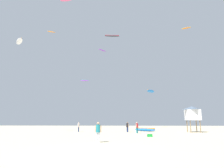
# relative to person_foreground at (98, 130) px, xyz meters

# --- Properties ---
(ground_plane) EXTENTS (120.00, 120.00, 0.00)m
(ground_plane) POSITION_rel_person_foreground_xyz_m (0.46, -4.79, -1.00)
(ground_plane) COLOR beige
(person_foreground) EXTENTS (0.55, 0.39, 1.71)m
(person_foreground) POSITION_rel_person_foreground_xyz_m (0.00, 0.00, 0.00)
(person_foreground) COLOR silver
(person_foreground) RESTS_ON ground
(person_midground) EXTENTS (0.36, 0.53, 1.59)m
(person_midground) POSITION_rel_person_foreground_xyz_m (-5.20, 15.50, -0.07)
(person_midground) COLOR navy
(person_midground) RESTS_ON ground
(person_left) EXTENTS (0.40, 0.42, 1.63)m
(person_left) POSITION_rel_person_foreground_xyz_m (2.99, 15.03, -0.05)
(person_left) COLOR navy
(person_left) RESTS_ON ground
(person_right) EXTENTS (0.37, 0.46, 1.64)m
(person_right) POSITION_rel_person_foreground_xyz_m (4.33, 12.33, -0.04)
(person_right) COLOR teal
(person_right) RESTS_ON ground
(kite_grounded_near) EXTENTS (4.14, 4.20, 0.58)m
(kite_grounded_near) POSITION_rel_person_foreground_xyz_m (6.21, 18.26, -0.73)
(kite_grounded_near) COLOR blue
(kite_grounded_near) RESTS_ON ground
(lifeguard_tower) EXTENTS (2.30, 2.30, 4.15)m
(lifeguard_tower) POSITION_rel_person_foreground_xyz_m (13.51, 14.69, 2.06)
(lifeguard_tower) COLOR #8C704C
(lifeguard_tower) RESTS_ON ground
(cooler_box) EXTENTS (0.56, 0.36, 0.32)m
(cooler_box) POSITION_rel_person_foreground_xyz_m (5.25, 5.95, -0.84)
(cooler_box) COLOR green
(cooler_box) RESTS_ON ground
(kite_aloft_0) EXTENTS (2.26, 1.47, 0.28)m
(kite_aloft_0) POSITION_rel_person_foreground_xyz_m (17.67, 25.43, 22.55)
(kite_aloft_0) COLOR orange
(kite_aloft_1) EXTENTS (3.18, 1.25, 0.65)m
(kite_aloft_1) POSITION_rel_person_foreground_xyz_m (0.25, 19.50, 18.08)
(kite_aloft_1) COLOR #2D2D33
(kite_aloft_3) EXTENTS (2.29, 1.45, 0.57)m
(kite_aloft_3) POSITION_rel_person_foreground_xyz_m (-17.22, 30.63, 25.10)
(kite_aloft_3) COLOR orange
(kite_aloft_4) EXTENTS (2.55, 2.62, 0.71)m
(kite_aloft_4) POSITION_rel_person_foreground_xyz_m (-15.03, 12.13, 13.95)
(kite_aloft_4) COLOR white
(kite_aloft_5) EXTENTS (2.50, 1.03, 0.46)m
(kite_aloft_5) POSITION_rel_person_foreground_xyz_m (-7.91, 32.88, 11.62)
(kite_aloft_5) COLOR purple
(kite_aloft_6) EXTENTS (3.32, 4.08, 0.85)m
(kite_aloft_6) POSITION_rel_person_foreground_xyz_m (10.39, 36.09, 9.03)
(kite_aloft_6) COLOR blue
(kite_aloft_7) EXTENTS (2.23, 2.30, 0.58)m
(kite_aloft_7) POSITION_rel_person_foreground_xyz_m (-2.65, 28.18, 18.42)
(kite_aloft_7) COLOR purple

